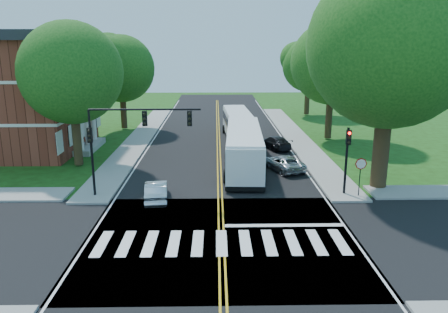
{
  "coord_description": "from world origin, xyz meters",
  "views": [
    {
      "loc": [
        -0.26,
        -20.69,
        9.71
      ],
      "look_at": [
        0.28,
        7.62,
        2.4
      ],
      "focal_mm": 35.0,
      "sensor_mm": 36.0,
      "label": 1
    }
  ],
  "objects_px": {
    "signal_nw": "(127,131)",
    "dark_sedan": "(275,142)",
    "bus_lead": "(244,148)",
    "hatchback": "(156,191)",
    "bus_follow": "(238,125)",
    "signal_ne": "(347,152)",
    "suv": "(283,163)"
  },
  "relations": [
    {
      "from": "signal_nw",
      "to": "signal_ne",
      "type": "distance_m",
      "value": 14.13
    },
    {
      "from": "bus_lead",
      "to": "bus_follow",
      "type": "distance_m",
      "value": 10.93
    },
    {
      "from": "suv",
      "to": "dark_sedan",
      "type": "relative_size",
      "value": 1.02
    },
    {
      "from": "bus_follow",
      "to": "suv",
      "type": "height_order",
      "value": "bus_follow"
    },
    {
      "from": "hatchback",
      "to": "bus_lead",
      "type": "bearing_deg",
      "value": -135.75
    },
    {
      "from": "signal_ne",
      "to": "bus_lead",
      "type": "height_order",
      "value": "signal_ne"
    },
    {
      "from": "bus_lead",
      "to": "dark_sedan",
      "type": "distance_m",
      "value": 7.67
    },
    {
      "from": "bus_follow",
      "to": "hatchback",
      "type": "xyz_separation_m",
      "value": [
        -6.15,
        -18.21,
        -0.9
      ]
    },
    {
      "from": "signal_nw",
      "to": "suv",
      "type": "relative_size",
      "value": 1.66
    },
    {
      "from": "suv",
      "to": "dark_sedan",
      "type": "height_order",
      "value": "dark_sedan"
    },
    {
      "from": "bus_follow",
      "to": "signal_nw",
      "type": "bearing_deg",
      "value": 62.62
    },
    {
      "from": "signal_ne",
      "to": "hatchback",
      "type": "distance_m",
      "value": 12.51
    },
    {
      "from": "signal_ne",
      "to": "bus_follow",
      "type": "bearing_deg",
      "value": 109.3
    },
    {
      "from": "dark_sedan",
      "to": "signal_nw",
      "type": "bearing_deg",
      "value": 29.32
    },
    {
      "from": "bus_lead",
      "to": "bus_follow",
      "type": "xyz_separation_m",
      "value": [
        0.12,
        10.93,
        -0.15
      ]
    },
    {
      "from": "bus_follow",
      "to": "hatchback",
      "type": "relative_size",
      "value": 2.93
    },
    {
      "from": "signal_ne",
      "to": "dark_sedan",
      "type": "bearing_deg",
      "value": 101.99
    },
    {
      "from": "signal_nw",
      "to": "bus_follow",
      "type": "xyz_separation_m",
      "value": [
        7.93,
        17.49,
        -2.83
      ]
    },
    {
      "from": "signal_ne",
      "to": "suv",
      "type": "relative_size",
      "value": 1.02
    },
    {
      "from": "hatchback",
      "to": "signal_ne",
      "type": "bearing_deg",
      "value": 177.28
    },
    {
      "from": "hatchback",
      "to": "dark_sedan",
      "type": "height_order",
      "value": "hatchback"
    },
    {
      "from": "bus_follow",
      "to": "dark_sedan",
      "type": "relative_size",
      "value": 2.7
    },
    {
      "from": "signal_nw",
      "to": "hatchback",
      "type": "relative_size",
      "value": 1.84
    },
    {
      "from": "bus_lead",
      "to": "hatchback",
      "type": "relative_size",
      "value": 3.21
    },
    {
      "from": "signal_ne",
      "to": "hatchback",
      "type": "xyz_separation_m",
      "value": [
        -12.27,
        -0.73,
        -2.31
      ]
    },
    {
      "from": "bus_follow",
      "to": "dark_sedan",
      "type": "height_order",
      "value": "bus_follow"
    },
    {
      "from": "signal_nw",
      "to": "bus_follow",
      "type": "distance_m",
      "value": 19.42
    },
    {
      "from": "signal_nw",
      "to": "bus_lead",
      "type": "distance_m",
      "value": 10.55
    },
    {
      "from": "signal_nw",
      "to": "hatchback",
      "type": "height_order",
      "value": "signal_nw"
    },
    {
      "from": "signal_nw",
      "to": "dark_sedan",
      "type": "height_order",
      "value": "signal_nw"
    },
    {
      "from": "signal_ne",
      "to": "bus_follow",
      "type": "relative_size",
      "value": 0.39
    },
    {
      "from": "bus_follow",
      "to": "signal_ne",
      "type": "bearing_deg",
      "value": 106.31
    }
  ]
}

